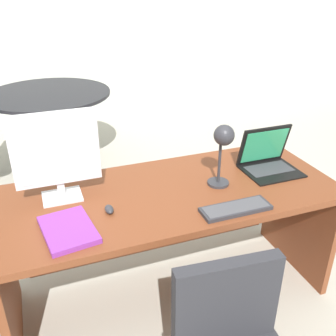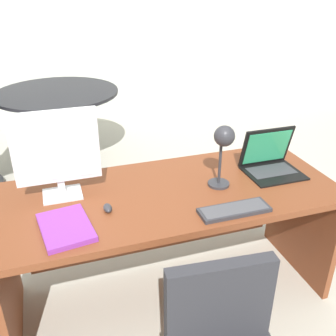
# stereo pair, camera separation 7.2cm
# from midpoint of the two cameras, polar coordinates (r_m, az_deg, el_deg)

# --- Properties ---
(ground) EXTENTS (12.00, 12.00, 0.00)m
(ground) POSITION_cam_midpoint_polar(r_m,az_deg,el_deg) (3.71, -6.48, -2.26)
(ground) COLOR #B7B2A3
(back_wall) EXTENTS (10.00, 0.10, 2.80)m
(back_wall) POSITION_cam_midpoint_polar(r_m,az_deg,el_deg) (5.25, -12.38, 22.00)
(back_wall) COLOR silver
(back_wall) RESTS_ON ground
(desk) EXTENTS (1.83, 0.77, 0.75)m
(desk) POSITION_cam_midpoint_polar(r_m,az_deg,el_deg) (2.23, 0.84, -7.42)
(desk) COLOR brown
(desk) RESTS_ON ground
(monitor) EXTENTS (0.43, 0.16, 0.47)m
(monitor) POSITION_cam_midpoint_polar(r_m,az_deg,el_deg) (1.98, -15.30, 2.52)
(monitor) COLOR silver
(monitor) RESTS_ON desk
(laptop) EXTENTS (0.32, 0.27, 0.26)m
(laptop) POSITION_cam_midpoint_polar(r_m,az_deg,el_deg) (2.35, 15.68, 1.46)
(laptop) COLOR black
(laptop) RESTS_ON desk
(keyboard) EXTENTS (0.36, 0.12, 0.02)m
(keyboard) POSITION_cam_midpoint_polar(r_m,az_deg,el_deg) (1.93, 10.88, -6.16)
(keyboard) COLOR #2D2D33
(keyboard) RESTS_ON desk
(mouse) EXTENTS (0.04, 0.07, 0.03)m
(mouse) POSITION_cam_midpoint_polar(r_m,az_deg,el_deg) (1.92, -7.91, -5.92)
(mouse) COLOR #2D2D33
(mouse) RESTS_ON desk
(desk_lamp) EXTENTS (0.12, 0.14, 0.36)m
(desk_lamp) POSITION_cam_midpoint_polar(r_m,az_deg,el_deg) (2.02, 9.25, 3.55)
(desk_lamp) COLOR #2D2D33
(desk_lamp) RESTS_ON desk
(book) EXTENTS (0.26, 0.33, 0.03)m
(book) POSITION_cam_midpoint_polar(r_m,az_deg,el_deg) (1.82, -13.87, -8.57)
(book) COLOR purple
(book) RESTS_ON desk
(meeting_table) EXTENTS (1.21, 1.21, 0.76)m
(meeting_table) POSITION_cam_midpoint_polar(r_m,az_deg,el_deg) (4.07, -15.46, 8.46)
(meeting_table) COLOR black
(meeting_table) RESTS_ON ground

